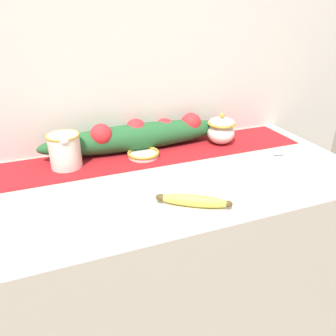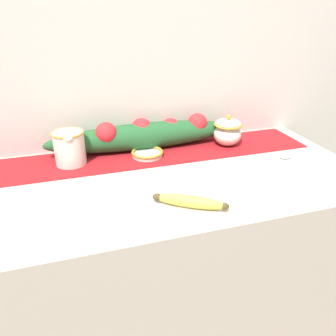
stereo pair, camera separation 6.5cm
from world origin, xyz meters
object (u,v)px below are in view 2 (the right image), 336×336
object	(u,v)px
sugar_bowl	(228,131)
cream_pitcher	(69,147)
spoon	(282,157)
banana	(190,202)
small_dish	(148,153)

from	to	relation	value
sugar_bowl	cream_pitcher	bearing A→B (deg)	179.86
sugar_bowl	spoon	bearing A→B (deg)	-51.85
cream_pitcher	banana	world-z (taller)	cream_pitcher
spoon	sugar_bowl	bearing A→B (deg)	133.36
cream_pitcher	sugar_bowl	world-z (taller)	sugar_bowl
cream_pitcher	spoon	world-z (taller)	cream_pitcher
cream_pitcher	spoon	distance (m)	0.75
cream_pitcher	banana	size ratio (longest dim) A/B	0.68
cream_pitcher	small_dish	size ratio (longest dim) A/B	1.11
banana	spoon	distance (m)	0.47
sugar_bowl	spoon	xyz separation A→B (m)	(0.14, -0.17, -0.05)
sugar_bowl	banana	bearing A→B (deg)	-128.11
banana	spoon	xyz separation A→B (m)	(0.43, 0.20, -0.01)
banana	spoon	size ratio (longest dim) A/B	1.06
small_dish	spoon	xyz separation A→B (m)	(0.46, -0.16, -0.01)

